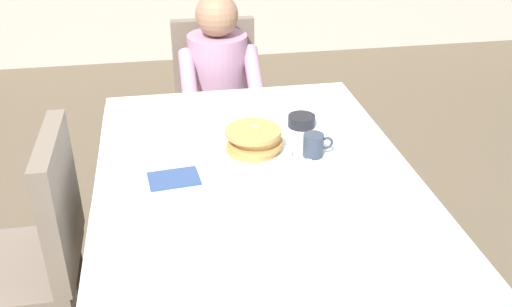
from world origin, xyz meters
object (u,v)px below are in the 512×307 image
(bowl_butter, at_px, (302,121))
(diner_person, at_px, (219,83))
(breakfast_stack, at_px, (254,140))
(knife_right_of_plate, at_px, (306,152))
(chair_diner, at_px, (217,97))
(cup_coffee, at_px, (314,145))
(dining_table_main, at_px, (256,193))
(plate_breakfast, at_px, (254,152))
(syrup_pitcher, at_px, (176,129))
(spoon_near_edge, at_px, (258,202))
(chair_left_side, at_px, (37,243))
(fork_left_of_plate, at_px, (203,160))

(bowl_butter, bearing_deg, diner_person, 110.34)
(diner_person, bearing_deg, bowl_butter, 110.34)
(breakfast_stack, relative_size, knife_right_of_plate, 1.06)
(chair_diner, height_order, cup_coffee, chair_diner)
(dining_table_main, distance_m, plate_breakfast, 0.16)
(syrup_pitcher, xyz_separation_m, spoon_near_edge, (0.23, -0.50, -0.04))
(cup_coffee, bearing_deg, syrup_pitcher, 155.03)
(diner_person, xyz_separation_m, breakfast_stack, (0.03, -0.89, 0.13))
(diner_person, height_order, chair_left_side, diner_person)
(plate_breakfast, relative_size, cup_coffee, 2.48)
(dining_table_main, height_order, diner_person, diner_person)
(chair_left_side, distance_m, bowl_butter, 1.09)
(dining_table_main, relative_size, knife_right_of_plate, 7.62)
(diner_person, xyz_separation_m, knife_right_of_plate, (0.22, -0.91, 0.07))
(chair_diner, xyz_separation_m, fork_left_of_plate, (-0.16, -1.07, 0.21))
(chair_left_side, xyz_separation_m, syrup_pitcher, (0.51, 0.30, 0.25))
(diner_person, height_order, syrup_pitcher, diner_person)
(syrup_pitcher, distance_m, fork_left_of_plate, 0.22)
(dining_table_main, bearing_deg, breakfast_stack, 81.99)
(diner_person, relative_size, breakfast_stack, 5.27)
(syrup_pitcher, relative_size, spoon_near_edge, 0.53)
(fork_left_of_plate, distance_m, spoon_near_edge, 0.33)
(diner_person, bearing_deg, cup_coffee, 104.40)
(cup_coffee, relative_size, bowl_butter, 1.03)
(spoon_near_edge, bearing_deg, fork_left_of_plate, 109.76)
(plate_breakfast, xyz_separation_m, breakfast_stack, (0.00, 0.00, 0.05))
(chair_diner, bearing_deg, knife_right_of_plate, 101.54)
(knife_right_of_plate, bearing_deg, cup_coffee, -139.98)
(chair_diner, bearing_deg, plate_breakfast, 91.52)
(cup_coffee, height_order, knife_right_of_plate, cup_coffee)
(chair_left_side, distance_m, syrup_pitcher, 0.64)
(plate_breakfast, distance_m, fork_left_of_plate, 0.19)
(bowl_butter, bearing_deg, chair_left_side, -162.38)
(breakfast_stack, bearing_deg, spoon_near_edge, -97.96)
(cup_coffee, xyz_separation_m, syrup_pitcher, (-0.49, 0.23, -0.01))
(bowl_butter, bearing_deg, plate_breakfast, -138.92)
(fork_left_of_plate, bearing_deg, plate_breakfast, -78.86)
(dining_table_main, distance_m, chair_left_side, 0.78)
(plate_breakfast, height_order, knife_right_of_plate, plate_breakfast)
(breakfast_stack, bearing_deg, chair_left_side, -171.00)
(chair_diner, distance_m, knife_right_of_plate, 1.11)
(chair_left_side, bearing_deg, breakfast_stack, -81.00)
(syrup_pitcher, bearing_deg, chair_diner, 74.12)
(plate_breakfast, distance_m, knife_right_of_plate, 0.19)
(bowl_butter, bearing_deg, cup_coffee, -93.64)
(chair_diner, height_order, plate_breakfast, chair_diner)
(diner_person, relative_size, fork_left_of_plate, 6.22)
(syrup_pitcher, distance_m, knife_right_of_plate, 0.51)
(chair_left_side, relative_size, syrup_pitcher, 11.63)
(cup_coffee, height_order, fork_left_of_plate, cup_coffee)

